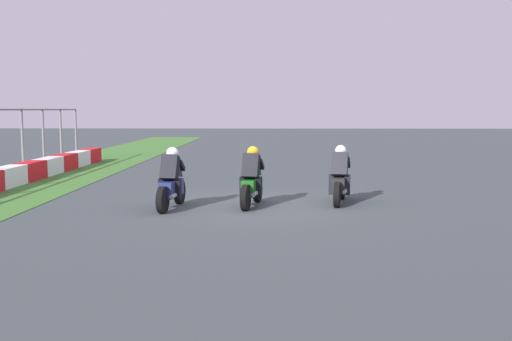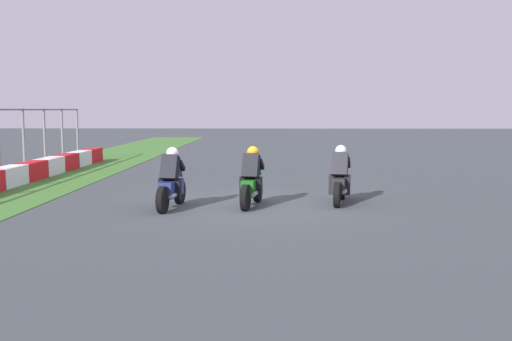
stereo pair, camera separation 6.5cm
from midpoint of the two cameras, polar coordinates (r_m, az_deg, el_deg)
ground_plane at (r=14.70m, az=-0.38°, el=-3.48°), size 120.00×120.00×0.00m
rider_lane_a at (r=15.16m, az=8.16°, el=-0.87°), size 2.02×0.63×1.51m
rider_lane_b at (r=14.53m, az=-0.53°, el=-1.11°), size 2.03×0.62×1.51m
rider_lane_c at (r=14.34m, az=-8.47°, el=-1.27°), size 2.04×0.59×1.51m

